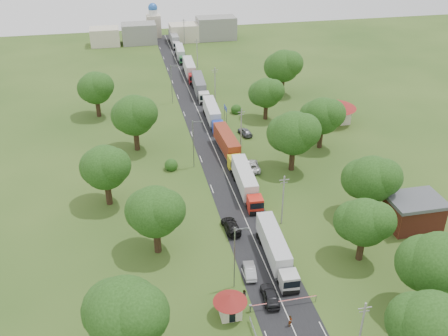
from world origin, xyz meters
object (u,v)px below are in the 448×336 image
object	(u,v)px
guard_booth	(230,303)
car_lane_mid	(250,271)
pedestrian_near	(290,321)
truck_0	(275,249)
info_sign	(225,111)
car_lane_front	(270,295)
boom_barrier	(274,303)

from	to	relation	value
guard_booth	car_lane_mid	world-z (taller)	guard_booth
pedestrian_near	truck_0	bearing A→B (deg)	43.25
pedestrian_near	guard_booth	bearing A→B (deg)	115.83
info_sign	truck_0	world-z (taller)	info_sign
car_lane_mid	pedestrian_near	xyz separation A→B (m)	(2.51, -10.37, 0.10)
info_sign	truck_0	distance (m)	50.93
truck_0	pedestrian_near	distance (m)	12.79
car_lane_front	pedestrian_near	size ratio (longest dim) A/B	2.98
car_lane_front	car_lane_mid	xyz separation A→B (m)	(-1.35, 5.50, -0.11)
info_sign	truck_0	xyz separation A→B (m)	(-3.57, -50.80, -0.85)
guard_booth	truck_0	xyz separation A→B (m)	(8.82, 9.20, -0.01)
guard_booth	car_lane_mid	xyz separation A→B (m)	(4.44, 7.00, -1.44)
boom_barrier	guard_booth	bearing A→B (deg)	-179.99
info_sign	pedestrian_near	bearing A→B (deg)	-94.92
car_lane_front	car_lane_mid	distance (m)	5.66
truck_0	car_lane_mid	distance (m)	5.11
truck_0	pedestrian_near	bearing A→B (deg)	-98.49
truck_0	guard_booth	bearing A→B (deg)	-133.80
truck_0	car_lane_mid	size ratio (longest dim) A/B	3.34
info_sign	car_lane_front	bearing A→B (deg)	-96.45
info_sign	car_lane_front	size ratio (longest dim) A/B	0.84
guard_booth	pedestrian_near	xyz separation A→B (m)	(6.95, -3.37, -1.34)
guard_booth	info_sign	xyz separation A→B (m)	(12.40, 60.00, 0.84)
boom_barrier	car_lane_mid	bearing A→B (deg)	101.33
boom_barrier	car_lane_mid	xyz separation A→B (m)	(-1.40, 7.00, -0.17)
info_sign	pedestrian_near	xyz separation A→B (m)	(-5.45, -63.37, -2.18)
guard_booth	car_lane_front	bearing A→B (deg)	14.55
car_lane_front	pedestrian_near	bearing A→B (deg)	107.44
info_sign	car_lane_mid	size ratio (longest dim) A/B	0.93
truck_0	car_lane_front	size ratio (longest dim) A/B	3.00
boom_barrier	pedestrian_near	bearing A→B (deg)	-71.85
car_lane_front	pedestrian_near	world-z (taller)	car_lane_front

